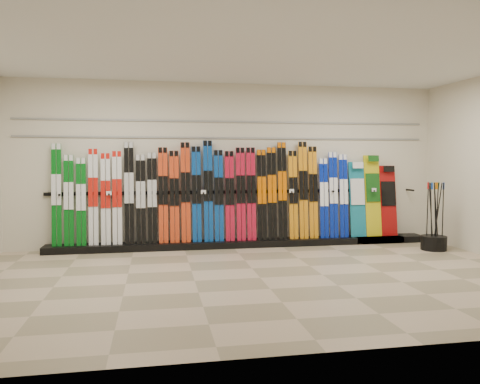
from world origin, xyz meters
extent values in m
plane|color=gray|center=(0.00, 0.00, 0.00)|extent=(8.00, 8.00, 0.00)
plane|color=beige|center=(0.00, 2.50, 1.50)|extent=(8.00, 0.00, 8.00)
plane|color=silver|center=(0.00, 0.00, 3.00)|extent=(8.00, 8.00, 0.00)
cube|color=black|center=(0.22, 2.28, 0.06)|extent=(8.00, 0.40, 0.12)
cube|color=#075D14|center=(-3.06, 2.31, 1.00)|extent=(0.17, 0.18, 1.76)
cube|color=#075D14|center=(-2.86, 2.30, 0.90)|extent=(0.17, 0.17, 1.56)
cube|color=#075D14|center=(-2.65, 2.30, 0.88)|extent=(0.17, 0.16, 1.51)
cube|color=silver|center=(-2.45, 2.31, 0.95)|extent=(0.17, 0.18, 1.67)
cube|color=silver|center=(-2.24, 2.31, 0.92)|extent=(0.17, 0.17, 1.59)
cube|color=silver|center=(-2.05, 2.31, 0.93)|extent=(0.17, 0.17, 1.63)
cube|color=black|center=(-1.84, 2.32, 1.01)|extent=(0.17, 0.19, 1.79)
cube|color=black|center=(-1.64, 2.31, 0.90)|extent=(0.17, 0.17, 1.57)
cube|color=black|center=(-1.45, 2.31, 0.92)|extent=(0.17, 0.17, 1.60)
cube|color=red|center=(-1.25, 2.31, 0.97)|extent=(0.17, 0.18, 1.70)
cube|color=red|center=(-1.05, 2.31, 0.94)|extent=(0.17, 0.17, 1.64)
cube|color=red|center=(-0.85, 2.32, 1.01)|extent=(0.17, 0.19, 1.79)
cube|color=navy|center=(-0.66, 2.31, 0.98)|extent=(0.17, 0.18, 1.72)
cube|color=navy|center=(-0.45, 2.32, 1.03)|extent=(0.17, 0.19, 1.83)
cube|color=navy|center=(-0.25, 2.31, 0.95)|extent=(0.17, 0.17, 1.65)
cube|color=#B5112C|center=(-0.05, 2.31, 0.94)|extent=(0.17, 0.17, 1.64)
cube|color=#B5112C|center=(0.15, 2.31, 0.97)|extent=(0.17, 0.18, 1.70)
cube|color=#B5112C|center=(0.35, 2.31, 0.97)|extent=(0.17, 0.18, 1.70)
cube|color=black|center=(0.55, 2.31, 0.95)|extent=(0.17, 0.18, 1.67)
cube|color=black|center=(0.74, 2.31, 0.97)|extent=(0.17, 0.18, 1.71)
cube|color=black|center=(0.94, 2.32, 1.02)|extent=(0.17, 0.19, 1.80)
cube|color=orange|center=(1.15, 2.31, 0.94)|extent=(0.17, 0.17, 1.64)
cube|color=orange|center=(1.35, 2.32, 1.03)|extent=(0.17, 0.19, 1.82)
cube|color=orange|center=(1.54, 2.31, 0.98)|extent=(0.17, 0.18, 1.73)
cube|color=#071E9C|center=(1.76, 2.30, 0.87)|extent=(0.17, 0.16, 1.50)
cube|color=#071E9C|center=(1.95, 2.31, 0.93)|extent=(0.17, 0.17, 1.62)
cube|color=#071E9C|center=(2.15, 2.31, 0.91)|extent=(0.17, 0.17, 1.58)
cube|color=#14728C|center=(2.45, 2.35, 0.84)|extent=(0.31, 0.22, 1.44)
cube|color=gold|center=(2.77, 2.36, 0.90)|extent=(0.31, 0.24, 1.56)
cube|color=#990C0C|center=(3.09, 2.35, 0.80)|extent=(0.33, 0.21, 1.36)
cylinder|color=black|center=(3.46, 1.36, 0.12)|extent=(0.44, 0.44, 0.25)
cylinder|color=black|center=(3.50, 1.38, 0.61)|extent=(0.10, 0.07, 1.18)
cylinder|color=black|center=(3.47, 1.30, 0.61)|extent=(0.02, 0.05, 1.18)
cylinder|color=black|center=(3.57, 1.29, 0.61)|extent=(0.09, 0.13, 1.18)
cylinder|color=black|center=(3.41, 1.39, 0.61)|extent=(0.13, 0.02, 1.18)
cylinder|color=black|center=(3.39, 1.47, 0.61)|extent=(0.05, 0.05, 1.18)
cylinder|color=black|center=(3.49, 1.39, 0.61)|extent=(0.13, 0.08, 1.18)
cylinder|color=black|center=(3.37, 1.32, 0.61)|extent=(0.11, 0.06, 1.18)
cylinder|color=black|center=(3.50, 1.34, 0.61)|extent=(0.08, 0.14, 1.18)
cube|color=gray|center=(0.00, 2.48, 2.00)|extent=(7.60, 0.02, 0.03)
cube|color=gray|center=(0.00, 2.48, 2.30)|extent=(7.60, 0.02, 0.03)
camera|label=1|loc=(-1.38, -6.09, 1.60)|focal=35.00mm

